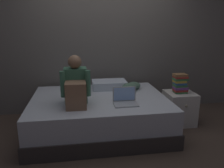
{
  "coord_description": "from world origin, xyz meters",
  "views": [
    {
      "loc": [
        -0.49,
        -2.81,
        1.57
      ],
      "look_at": [
        -0.04,
        0.1,
        0.78
      ],
      "focal_mm": 35.75,
      "sensor_mm": 36.0,
      "label": 1
    }
  ],
  "objects": [
    {
      "name": "person_sitting",
      "position": [
        -0.53,
        0.05,
        0.78
      ],
      "size": [
        0.39,
        0.44,
        0.66
      ],
      "color": "#38664C",
      "rests_on": "bed"
    },
    {
      "name": "bed",
      "position": [
        -0.2,
        0.3,
        0.26
      ],
      "size": [
        2.0,
        1.5,
        0.53
      ],
      "color": "#332D2B",
      "rests_on": "ground_plane"
    },
    {
      "name": "laptop",
      "position": [
        0.12,
        -0.03,
        0.58
      ],
      "size": [
        0.32,
        0.23,
        0.22
      ],
      "color": "#9EA0A5",
      "rests_on": "bed"
    },
    {
      "name": "nightstand",
      "position": [
        1.1,
        0.36,
        0.26
      ],
      "size": [
        0.44,
        0.46,
        0.52
      ],
      "color": "beige",
      "rests_on": "ground_plane"
    },
    {
      "name": "clothes_pile",
      "position": [
        0.35,
        0.58,
        0.59
      ],
      "size": [
        0.33,
        0.31,
        0.13
      ],
      "color": "#4C6B56",
      "rests_on": "bed"
    },
    {
      "name": "book_stack",
      "position": [
        1.07,
        0.34,
        0.68
      ],
      "size": [
        0.22,
        0.17,
        0.31
      ],
      "color": "#387042",
      "rests_on": "nightstand"
    },
    {
      "name": "pillow",
      "position": [
        0.01,
        0.75,
        0.59
      ],
      "size": [
        0.56,
        0.36,
        0.13
      ],
      "primitive_type": "cube",
      "color": "silver",
      "rests_on": "bed"
    },
    {
      "name": "ground_plane",
      "position": [
        0.0,
        0.0,
        0.0
      ],
      "size": [
        8.0,
        8.0,
        0.0
      ],
      "primitive_type": "plane",
      "color": "#47382D"
    },
    {
      "name": "wall_back",
      "position": [
        0.0,
        1.2,
        1.35
      ],
      "size": [
        5.6,
        0.1,
        2.7
      ],
      "primitive_type": "cube",
      "color": "#605B56",
      "rests_on": "ground_plane"
    }
  ]
}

